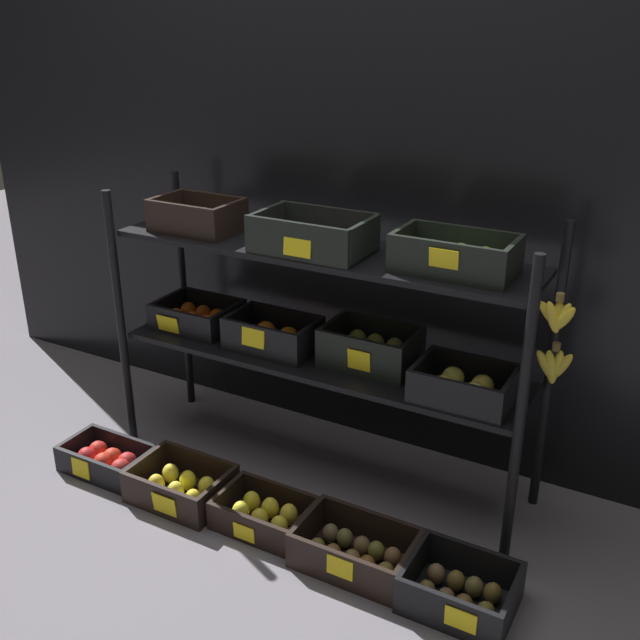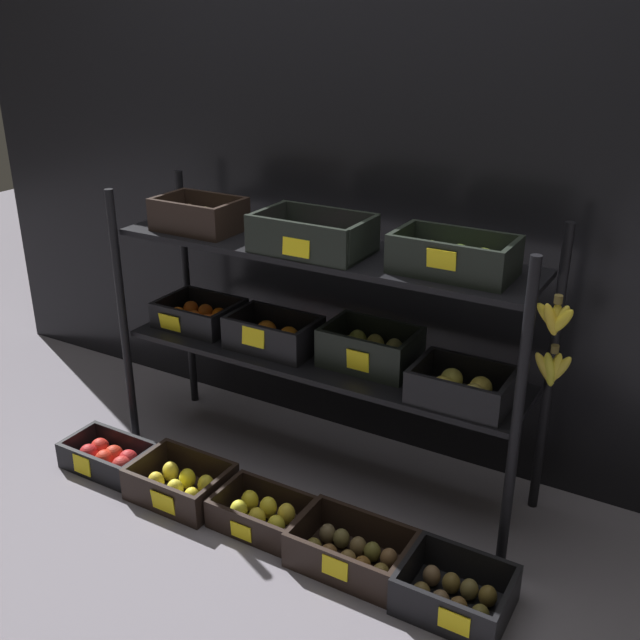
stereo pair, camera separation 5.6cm
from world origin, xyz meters
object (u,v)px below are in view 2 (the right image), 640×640
crate_ground_apple_red (109,457)px  crate_ground_rightmost_kiwi (455,594)px  crate_ground_kiwi (352,552)px  display_rack (326,307)px  crate_ground_center_lemon (263,514)px  crate_ground_lemon (181,485)px

crate_ground_apple_red → crate_ground_rightmost_kiwi: crate_ground_rightmost_kiwi is taller
crate_ground_kiwi → display_rack: bearing=129.2°
crate_ground_center_lemon → crate_ground_kiwi: 0.35m
crate_ground_apple_red → crate_ground_rightmost_kiwi: 1.39m
crate_ground_apple_red → crate_ground_kiwi: crate_ground_kiwi is taller
display_rack → crate_ground_kiwi: size_ratio=4.40×
crate_ground_apple_red → crate_ground_rightmost_kiwi: (1.39, -0.02, 0.00)m
crate_ground_apple_red → crate_ground_lemon: bearing=-0.5°
display_rack → crate_ground_rightmost_kiwi: display_rack is taller
crate_ground_center_lemon → crate_ground_rightmost_kiwi: 0.69m
crate_ground_center_lemon → crate_ground_rightmost_kiwi: bearing=-2.2°
crate_ground_apple_red → crate_ground_center_lemon: bearing=0.7°
crate_ground_center_lemon → display_rack: bearing=85.4°
crate_ground_rightmost_kiwi → display_rack: bearing=148.8°
display_rack → crate_ground_center_lemon: 0.73m
crate_ground_lemon → crate_ground_kiwi: 0.70m
crate_ground_lemon → crate_ground_kiwi: (0.70, -0.01, -0.00)m
crate_ground_lemon → crate_ground_center_lemon: (0.35, 0.01, -0.00)m
crate_ground_rightmost_kiwi → crate_ground_lemon: bearing=179.2°
display_rack → crate_ground_rightmost_kiwi: size_ratio=5.19×
display_rack → crate_ground_lemon: bearing=-134.1°
crate_ground_lemon → crate_ground_rightmost_kiwi: size_ratio=1.08×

